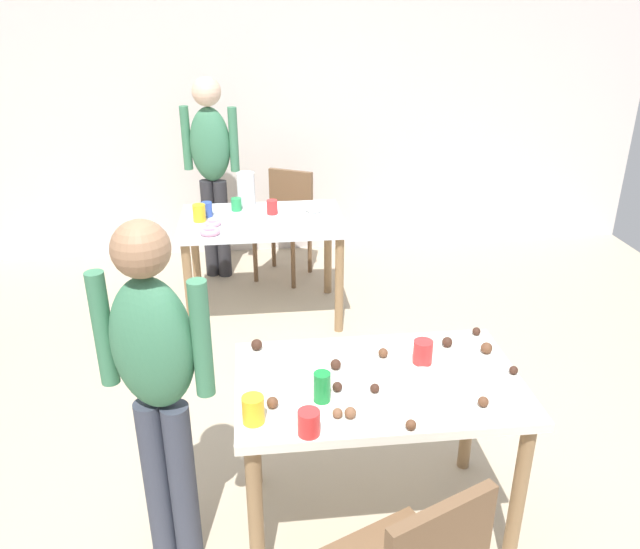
# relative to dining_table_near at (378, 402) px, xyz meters

# --- Properties ---
(ground_plane) EXTENTS (6.40, 6.40, 0.00)m
(ground_plane) POSITION_rel_dining_table_near_xyz_m (-0.15, 0.20, -0.64)
(ground_plane) COLOR tan
(wall_back) EXTENTS (6.40, 0.10, 2.60)m
(wall_back) POSITION_rel_dining_table_near_xyz_m (-0.15, 3.40, 0.66)
(wall_back) COLOR silver
(wall_back) RESTS_ON ground_plane
(dining_table_near) EXTENTS (1.16, 0.71, 0.75)m
(dining_table_near) POSITION_rel_dining_table_near_xyz_m (0.00, 0.00, 0.00)
(dining_table_near) COLOR silver
(dining_table_near) RESTS_ON ground_plane
(dining_table_far) EXTENTS (1.13, 0.75, 0.75)m
(dining_table_far) POSITION_rel_dining_table_near_xyz_m (-0.42, 2.06, 0.00)
(dining_table_far) COLOR silver
(dining_table_far) RESTS_ON ground_plane
(chair_far_table) EXTENTS (0.54, 0.54, 0.87)m
(chair_far_table) POSITION_rel_dining_table_near_xyz_m (-0.21, 2.78, -0.15)
(chair_far_table) COLOR brown
(chair_far_table) RESTS_ON ground_plane
(person_girl_near) EXTENTS (0.45, 0.29, 1.50)m
(person_girl_near) POSITION_rel_dining_table_near_xyz_m (-0.86, -0.09, 0.25)
(person_girl_near) COLOR #383D4C
(person_girl_near) RESTS_ON ground_plane
(person_adult_far) EXTENTS (0.45, 0.27, 1.62)m
(person_adult_far) POSITION_rel_dining_table_near_xyz_m (-0.78, 2.82, 0.34)
(person_adult_far) COLOR #28282D
(person_adult_far) RESTS_ON ground_plane
(mixing_bowl) EXTENTS (0.18, 0.18, 0.06)m
(mixing_bowl) POSITION_rel_dining_table_near_xyz_m (0.16, -0.11, 0.14)
(mixing_bowl) COLOR white
(mixing_bowl) RESTS_ON dining_table_near
(soda_can) EXTENTS (0.07, 0.07, 0.12)m
(soda_can) POSITION_rel_dining_table_near_xyz_m (-0.25, -0.12, 0.17)
(soda_can) COLOR #198438
(soda_can) RESTS_ON dining_table_near
(fork_near) EXTENTS (0.17, 0.02, 0.01)m
(fork_near) POSITION_rel_dining_table_near_xyz_m (-0.43, 0.11, 0.11)
(fork_near) COLOR silver
(fork_near) RESTS_ON dining_table_near
(cup_near_0) EXTENTS (0.08, 0.08, 0.09)m
(cup_near_0) POSITION_rel_dining_table_near_xyz_m (-0.32, -0.31, 0.16)
(cup_near_0) COLOR red
(cup_near_0) RESTS_ON dining_table_near
(cup_near_1) EXTENTS (0.08, 0.08, 0.11)m
(cup_near_1) POSITION_rel_dining_table_near_xyz_m (-0.51, -0.22, 0.16)
(cup_near_1) COLOR yellow
(cup_near_1) RESTS_ON dining_table_near
(cup_near_2) EXTENTS (0.08, 0.08, 0.10)m
(cup_near_2) POSITION_rel_dining_table_near_xyz_m (0.21, 0.11, 0.16)
(cup_near_2) COLOR red
(cup_near_2) RESTS_ON dining_table_near
(cake_ball_0) EXTENTS (0.04, 0.04, 0.04)m
(cake_ball_0) POSITION_rel_dining_table_near_xyz_m (0.56, -0.02, 0.13)
(cake_ball_0) COLOR #3D2319
(cake_ball_0) RESTS_ON dining_table_near
(cake_ball_1) EXTENTS (0.04, 0.04, 0.04)m
(cake_ball_1) POSITION_rel_dining_table_near_xyz_m (0.52, 0.31, 0.13)
(cake_ball_1) COLOR #3D2319
(cake_ball_1) RESTS_ON dining_table_near
(cake_ball_2) EXTENTS (0.05, 0.05, 0.05)m
(cake_ball_2) POSITION_rel_dining_table_near_xyz_m (0.35, 0.22, 0.13)
(cake_ball_2) COLOR #3D2319
(cake_ball_2) RESTS_ON dining_table_near
(cake_ball_3) EXTENTS (0.05, 0.05, 0.05)m
(cake_ball_3) POSITION_rel_dining_table_near_xyz_m (0.51, 0.15, 0.13)
(cake_ball_3) COLOR brown
(cake_ball_3) RESTS_ON dining_table_near
(cake_ball_4) EXTENTS (0.04, 0.04, 0.04)m
(cake_ball_4) POSITION_rel_dining_table_near_xyz_m (-0.16, 0.10, 0.13)
(cake_ball_4) COLOR #3D2319
(cake_ball_4) RESTS_ON dining_table_near
(cake_ball_5) EXTENTS (0.04, 0.04, 0.04)m
(cake_ball_5) POSITION_rel_dining_table_near_xyz_m (0.36, -0.22, 0.13)
(cake_ball_5) COLOR brown
(cake_ball_5) RESTS_ON dining_table_near
(cake_ball_6) EXTENTS (0.04, 0.04, 0.04)m
(cake_ball_6) POSITION_rel_dining_table_near_xyz_m (0.05, 0.17, 0.13)
(cake_ball_6) COLOR brown
(cake_ball_6) RESTS_ON dining_table_near
(cake_ball_7) EXTENTS (0.04, 0.04, 0.04)m
(cake_ball_7) POSITION_rel_dining_table_near_xyz_m (-0.03, -0.09, 0.13)
(cake_ball_7) COLOR #3D2319
(cake_ball_7) RESTS_ON dining_table_near
(cake_ball_8) EXTENTS (0.05, 0.05, 0.05)m
(cake_ball_8) POSITION_rel_dining_table_near_xyz_m (-0.44, -0.14, 0.13)
(cake_ball_8) COLOR brown
(cake_ball_8) RESTS_ON dining_table_near
(cake_ball_9) EXTENTS (0.04, 0.04, 0.04)m
(cake_ball_9) POSITION_rel_dining_table_near_xyz_m (-0.20, -0.23, 0.13)
(cake_ball_9) COLOR brown
(cake_ball_9) RESTS_ON dining_table_near
(cake_ball_10) EXTENTS (0.04, 0.04, 0.04)m
(cake_ball_10) POSITION_rel_dining_table_near_xyz_m (0.05, -0.33, 0.13)
(cake_ball_10) COLOR brown
(cake_ball_10) RESTS_ON dining_table_near
(cake_ball_11) EXTENTS (0.04, 0.04, 0.04)m
(cake_ball_11) POSITION_rel_dining_table_near_xyz_m (-0.18, -0.06, 0.13)
(cake_ball_11) COLOR #3D2319
(cake_ball_11) RESTS_ON dining_table_near
(cake_ball_12) EXTENTS (0.04, 0.04, 0.04)m
(cake_ball_12) POSITION_rel_dining_table_near_xyz_m (-0.15, -0.24, 0.13)
(cake_ball_12) COLOR brown
(cake_ball_12) RESTS_ON dining_table_near
(cake_ball_13) EXTENTS (0.05, 0.05, 0.05)m
(cake_ball_13) POSITION_rel_dining_table_near_xyz_m (-0.49, 0.29, 0.13)
(cake_ball_13) COLOR #3D2319
(cake_ball_13) RESTS_ON dining_table_near
(pitcher_far) EXTENTS (0.13, 0.13, 0.25)m
(pitcher_far) POSITION_rel_dining_table_near_xyz_m (-0.52, 2.37, 0.23)
(pitcher_far) COLOR white
(pitcher_far) RESTS_ON dining_table_far
(cup_far_0) EXTENTS (0.08, 0.08, 0.10)m
(cup_far_0) POSITION_rel_dining_table_near_xyz_m (-0.34, 2.14, 0.16)
(cup_far_0) COLOR red
(cup_far_0) RESTS_ON dining_table_far
(cup_far_1) EXTENTS (0.09, 0.09, 0.12)m
(cup_far_1) POSITION_rel_dining_table_near_xyz_m (-0.84, 2.05, 0.17)
(cup_far_1) COLOR yellow
(cup_far_1) RESTS_ON dining_table_far
(cup_far_2) EXTENTS (0.07, 0.07, 0.09)m
(cup_far_2) POSITION_rel_dining_table_near_xyz_m (-0.59, 2.25, 0.15)
(cup_far_2) COLOR green
(cup_far_2) RESTS_ON dining_table_far
(cup_far_3) EXTENTS (0.08, 0.08, 0.10)m
(cup_far_3) POSITION_rel_dining_table_near_xyz_m (-0.80, 2.14, 0.16)
(cup_far_3) COLOR #3351B2
(cup_far_3) RESTS_ON dining_table_far
(donut_far_0) EXTENTS (0.13, 0.13, 0.04)m
(donut_far_0) POSITION_rel_dining_table_near_xyz_m (-0.76, 1.78, 0.13)
(donut_far_0) COLOR pink
(donut_far_0) RESTS_ON dining_table_far
(donut_far_1) EXTENTS (0.11, 0.11, 0.03)m
(donut_far_1) POSITION_rel_dining_table_near_xyz_m (-0.75, 1.95, 0.12)
(donut_far_1) COLOR pink
(donut_far_1) RESTS_ON dining_table_far
(donut_far_2) EXTENTS (0.12, 0.12, 0.04)m
(donut_far_2) POSITION_rel_dining_table_near_xyz_m (-0.04, 2.17, 0.13)
(donut_far_2) COLOR white
(donut_far_2) RESTS_ON dining_table_far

